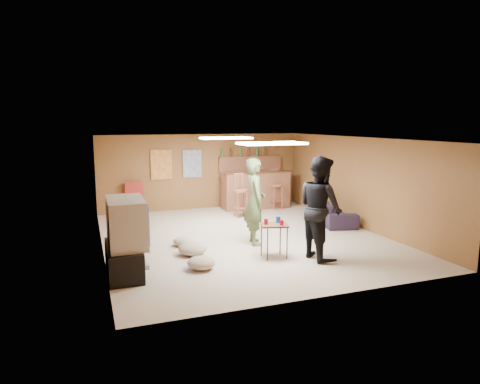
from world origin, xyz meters
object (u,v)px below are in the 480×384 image
object	(u,v)px
bar_counter	(256,190)
person_black	(320,208)
person_olive	(255,201)
tv_body	(126,222)
tray_table	(274,241)
sofa	(333,211)

from	to	relation	value
bar_counter	person_black	size ratio (longest dim) A/B	1.03
bar_counter	person_olive	world-z (taller)	person_olive
tv_body	tray_table	world-z (taller)	tv_body
person_olive	sofa	distance (m)	2.95
person_black	person_olive	bearing A→B (deg)	28.72
tray_table	person_black	bearing A→B (deg)	-20.83
bar_counter	person_olive	size ratio (longest dim) A/B	1.09
person_olive	sofa	bearing A→B (deg)	-58.10
person_olive	person_black	distance (m)	1.53
person_olive	person_black	world-z (taller)	person_black
person_olive	bar_counter	bearing A→B (deg)	-14.19
person_black	tray_table	distance (m)	1.07
bar_counter	tray_table	xyz separation A→B (m)	(-1.45, -4.50, -0.22)
bar_counter	tv_body	bearing A→B (deg)	-133.00
person_olive	sofa	world-z (taller)	person_olive
person_black	sofa	distance (m)	3.16
tray_table	person_olive	bearing A→B (deg)	89.60
bar_counter	sofa	distance (m)	2.64
tv_body	bar_counter	world-z (taller)	tv_body
sofa	tray_table	world-z (taller)	tray_table
bar_counter	person_black	bearing A→B (deg)	-97.66
tv_body	person_black	size ratio (longest dim) A/B	0.56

